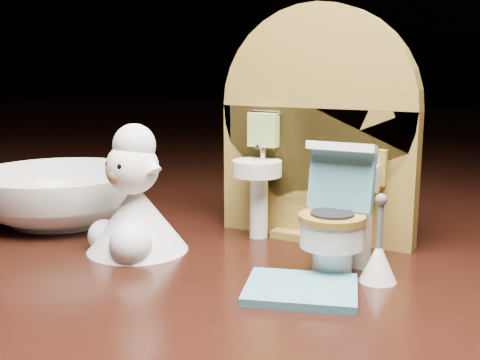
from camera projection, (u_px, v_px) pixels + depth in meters
The scene contains 6 objects.
backdrop_panel at pixel (316, 138), 0.39m from camera, with size 0.13×0.05×0.15m.
toy_toilet at pixel (337, 224), 0.33m from camera, with size 0.04×0.05×0.07m.
bath_mat at pixel (301, 290), 0.30m from camera, with size 0.06×0.05×0.00m, color teal.
toilet_brush at pixel (378, 259), 0.32m from camera, with size 0.02×0.02×0.05m.
plush_lamb at pixel (134, 207), 0.37m from camera, with size 0.06×0.06×0.08m.
ceramic_bowl at pixel (60, 196), 0.43m from camera, with size 0.12×0.12×0.04m, color white.
Camera 1 is at (0.14, -0.30, 0.12)m, focal length 45.00 mm.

